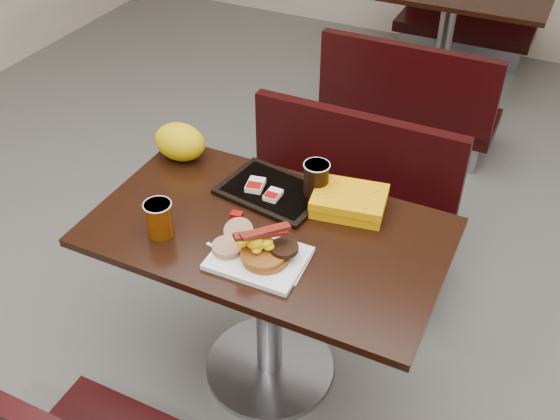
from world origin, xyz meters
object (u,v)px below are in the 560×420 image
at_px(bench_near_n, 338,205).
at_px(tray, 273,191).
at_px(bench_far_s, 413,92).
at_px(coffee_cup_near, 159,219).
at_px(pancake_stack, 266,255).
at_px(fork, 217,248).
at_px(knife, 303,268).
at_px(hashbrown_sleeve_right, 273,195).
at_px(table_near, 269,305).
at_px(coffee_cup_far, 316,179).
at_px(table_far, 444,44).
at_px(paper_bag, 180,142).
at_px(hashbrown_sleeve_left, 255,185).
at_px(clamshell, 349,201).
at_px(platter, 259,258).
at_px(bench_far_n, 467,10).

bearing_deg(bench_near_n, tray, -97.95).
height_order(bench_far_s, coffee_cup_near, coffee_cup_near).
relative_size(pancake_stack, fork, 1.26).
bearing_deg(knife, hashbrown_sleeve_right, -141.92).
xyz_separation_m(table_near, bench_near_n, (0.00, 0.70, -0.02)).
xyz_separation_m(knife, coffee_cup_far, (-0.11, 0.36, 0.08)).
height_order(table_far, coffee_cup_far, coffee_cup_far).
bearing_deg(paper_bag, tray, -7.36).
distance_m(table_near, hashbrown_sleeve_right, 0.43).
xyz_separation_m(knife, paper_bag, (-0.68, 0.37, 0.07)).
relative_size(tray, hashbrown_sleeve_right, 5.31).
bearing_deg(hashbrown_sleeve_left, bench_near_n, 64.67).
relative_size(table_far, bench_far_s, 1.20).
bearing_deg(hashbrown_sleeve_left, coffee_cup_far, 6.26).
distance_m(table_far, clamshell, 2.43).
xyz_separation_m(tray, coffee_cup_far, (0.15, 0.05, 0.07)).
xyz_separation_m(bench_near_n, platter, (0.04, -0.85, 0.40)).
bearing_deg(table_near, tray, 110.83).
xyz_separation_m(table_far, hashbrown_sleeve_right, (-0.05, -2.45, 0.40)).
bearing_deg(pancake_stack, paper_bag, 144.93).
relative_size(fork, coffee_cup_far, 0.98).
bearing_deg(pancake_stack, bench_far_n, 91.17).
height_order(fork, hashbrown_sleeve_left, hashbrown_sleeve_left).
bearing_deg(fork, paper_bag, 144.94).
relative_size(bench_far_s, coffee_cup_near, 8.11).
bearing_deg(hashbrown_sleeve_left, knife, -53.80).
distance_m(pancake_stack, hashbrown_sleeve_left, 0.38).
relative_size(coffee_cup_near, tray, 0.34).
relative_size(platter, tray, 0.81).
relative_size(bench_far_s, paper_bag, 4.84).
relative_size(fork, clamshell, 0.48).
height_order(tray, paper_bag, paper_bag).
distance_m(bench_near_n, fork, 0.95).
bearing_deg(bench_far_s, bench_far_n, 90.00).
xyz_separation_m(table_far, paper_bag, (-0.50, -2.36, 0.45)).
height_order(table_far, fork, fork).
distance_m(knife, coffee_cup_far, 0.39).
bearing_deg(table_near, bench_far_n, 90.00).
bearing_deg(bench_near_n, hashbrown_sleeve_right, -95.29).
distance_m(knife, hashbrown_sleeve_left, 0.44).
xyz_separation_m(table_near, paper_bag, (-0.50, 0.24, 0.45)).
relative_size(bench_far_s, bench_far_n, 1.00).
xyz_separation_m(table_far, tray, (-0.07, -2.41, 0.38)).
height_order(bench_far_n, clamshell, clamshell).
height_order(pancake_stack, coffee_cup_far, coffee_cup_far).
xyz_separation_m(coffee_cup_near, knife, (0.50, 0.05, -0.06)).
distance_m(fork, knife, 0.29).
height_order(bench_far_s, bench_far_n, same).
bearing_deg(platter, paper_bag, 142.71).
bearing_deg(table_far, tray, -91.70).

